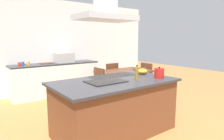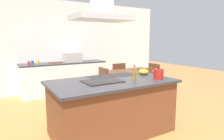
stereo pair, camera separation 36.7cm
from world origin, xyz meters
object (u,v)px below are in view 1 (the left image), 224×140
Objects in this scene: coffee_mug_blue at (23,64)px; cooktop at (106,81)px; chair_at_left_end at (95,84)px; olive_oil_bottle at (137,74)px; range_hood at (105,3)px; coffee_mug_red at (19,64)px; chair_facing_island at (143,84)px; tea_kettle at (159,73)px; countertop_microwave at (64,58)px; cutting_board at (46,63)px; chair_at_right_end at (149,76)px; dining_table at (125,74)px; mixing_bowl at (142,71)px; chair_facing_back_wall at (110,76)px; coffee_mug_yellow at (28,63)px.

cooktop is at bearing -78.65° from coffee_mug_blue.
chair_at_left_end is at bearing -50.93° from coffee_mug_blue.
cooktop is at bearing 159.05° from olive_oil_bottle.
chair_at_left_end is 0.99× the size of range_hood.
chair_at_left_end is at bearing -46.94° from coffee_mug_red.
chair_facing_island is 1.13m from chair_at_left_end.
tea_kettle is at bearing -18.11° from cooktop.
countertop_microwave is 0.52m from cutting_board.
olive_oil_bottle is 0.28× the size of chair_at_right_end.
dining_table is 1.57× the size of chair_at_left_end.
mixing_bowl reaches higher than chair_at_right_end.
chair_at_right_end is 1.00× the size of chair_at_left_end.
countertop_microwave is at bearing 141.85° from chair_facing_back_wall.
chair_at_left_end is at bearing 98.71° from tea_kettle.
olive_oil_bottle reaches higher than coffee_mug_blue.
chair_facing_island is (0.66, 1.03, -0.48)m from tea_kettle.
chair_facing_back_wall is at bearing 64.21° from olive_oil_bottle.
countertop_microwave is 5.56× the size of coffee_mug_blue.
dining_table is at bearing -44.72° from cutting_board.
cutting_board is at bearing 150.66° from chair_facing_back_wall.
tea_kettle reaches higher than dining_table.
coffee_mug_red is (-0.69, 2.84, 0.04)m from cooktop.
coffee_mug_yellow is at bearing 132.47° from chair_facing_island.
tea_kettle is 1.48m from range_hood.
range_hood reaches higher than cutting_board.
chair_facing_island is at bearing 43.40° from mixing_bowl.
olive_oil_bottle is 2.54m from chair_facing_back_wall.
coffee_mug_red is at bearing 117.17° from tea_kettle.
chair_facing_island is at bearing 24.74° from range_hood.
mixing_bowl is at bearing -80.67° from countertop_microwave.
countertop_microwave reaches higher than chair_at_right_end.
chair_facing_island is (-0.92, -0.67, 0.00)m from chair_at_right_end.
coffee_mug_red is 0.14m from coffee_mug_blue.
dining_table is 0.93m from chair_at_right_end.
chair_facing_back_wall is at bearing 36.01° from chair_at_left_end.
mixing_bowl is 0.57× the size of cutting_board.
coffee_mug_blue is 0.61m from cutting_board.
coffee_mug_blue is (-1.08, 3.12, -0.06)m from olive_oil_bottle.
countertop_microwave is (-0.39, 3.18, 0.05)m from tea_kettle.
coffee_mug_blue is 0.10× the size of range_hood.
mixing_bowl reaches higher than cooktop.
cooktop is at bearing -115.39° from chair_at_left_end.
cutting_board is at bearing 89.57° from cooktop.
coffee_mug_blue is 2.37m from chair_facing_back_wall.
cooktop reaches higher than chair_at_left_end.
chair_facing_island is at bearing -90.00° from chair_facing_back_wall.
olive_oil_bottle is 0.50× the size of countertop_microwave.
cooktop is 2.12m from dining_table.
chair_at_right_end and chair_facing_island have the same top height.
countertop_microwave is at bearing 115.95° from chair_facing_island.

